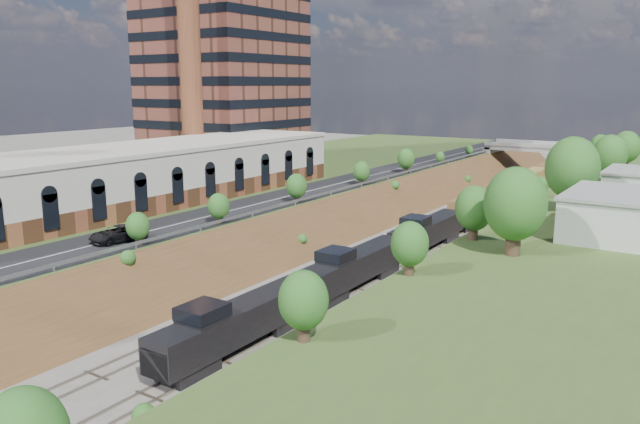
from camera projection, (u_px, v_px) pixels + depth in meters
platform_left at (228, 194)px, 97.10m from camera, size 44.00×180.00×5.00m
embankment_left at (349, 227)px, 85.79m from camera, size 10.00×180.00×10.00m
embankment_right at (509, 250)px, 73.97m from camera, size 10.00×180.00×10.00m
rail_left_track at (405, 235)px, 81.26m from camera, size 1.58×180.00×0.18m
rail_right_track at (442, 240)px, 78.47m from camera, size 1.58×180.00×0.18m
road at (322, 188)px, 87.19m from camera, size 8.00×180.00×0.10m
guardrail at (346, 187)px, 84.72m from camera, size 0.10×171.00×0.70m
commercial_building at (136, 176)px, 75.18m from camera, size 14.30×62.30×7.00m
highrise_tower at (221, 3)px, 106.71m from camera, size 22.00×22.00×53.90m
smokestack at (189, 44)px, 90.90m from camera, size 3.20×3.20×40.00m
overpass at (547, 155)px, 129.67m from camera, size 24.50×8.30×7.40m
white_building_near at (619, 216)px, 59.30m from camera, size 9.00×12.00×4.00m
tree_right_large at (515, 205)px, 52.48m from camera, size 5.25×5.25×7.61m
tree_left_crest at (98, 234)px, 52.03m from camera, size 2.45×2.45×3.55m
freight_train at (471, 209)px, 86.23m from camera, size 2.72×110.22×4.55m
suv at (118, 233)px, 57.41m from camera, size 3.32×5.67×1.48m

